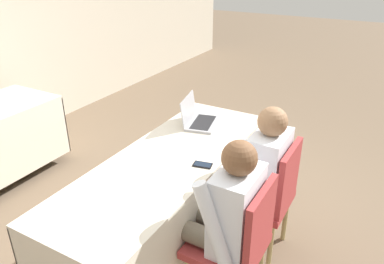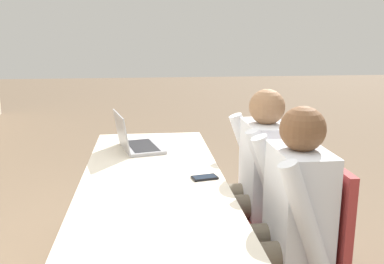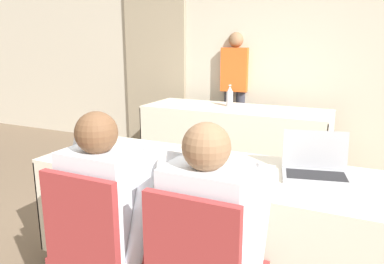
{
  "view_description": "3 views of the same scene",
  "coord_description": "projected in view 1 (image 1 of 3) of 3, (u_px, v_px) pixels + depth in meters",
  "views": [
    {
      "loc": [
        -1.92,
        -1.28,
        2.06
      ],
      "look_at": [
        0.0,
        -0.19,
        1.0
      ],
      "focal_mm": 35.0,
      "sensor_mm": 36.0,
      "label": 1
    },
    {
      "loc": [
        -2.0,
        0.03,
        1.47
      ],
      "look_at": [
        0.0,
        -0.19,
        1.0
      ],
      "focal_mm": 40.0,
      "sensor_mm": 36.0,
      "label": 2
    },
    {
      "loc": [
        0.84,
        -1.96,
        1.47
      ],
      "look_at": [
        0.0,
        -0.19,
        1.0
      ],
      "focal_mm": 35.0,
      "sensor_mm": 36.0,
      "label": 3
    }
  ],
  "objects": [
    {
      "name": "cell_phone",
      "position": [
        203.0,
        165.0,
        2.55
      ],
      "size": [
        0.1,
        0.14,
        0.01
      ],
      "rotation": [
        0.0,
        0.0,
        0.21
      ],
      "color": "black",
      "rests_on": "conference_table_near"
    },
    {
      "name": "chair_near_left",
      "position": [
        238.0,
        241.0,
        2.24
      ],
      "size": [
        0.44,
        0.44,
        0.9
      ],
      "rotation": [
        0.0,
        0.0,
        3.14
      ],
      "color": "tan",
      "rests_on": "ground_plane"
    },
    {
      "name": "chair_near_right",
      "position": [
        269.0,
        194.0,
        2.67
      ],
      "size": [
        0.44,
        0.44,
        0.9
      ],
      "rotation": [
        0.0,
        0.0,
        3.14
      ],
      "color": "tan",
      "rests_on": "ground_plane"
    },
    {
      "name": "person_checkered_shirt",
      "position": [
        224.0,
        214.0,
        2.22
      ],
      "size": [
        0.5,
        0.52,
        1.16
      ],
      "rotation": [
        0.0,
        0.0,
        3.14
      ],
      "color": "#665B4C",
      "rests_on": "ground_plane"
    },
    {
      "name": "paper_beside_laptop",
      "position": [
        149.0,
        158.0,
        2.64
      ],
      "size": [
        0.28,
        0.34,
        0.0
      ],
      "rotation": [
        0.0,
        0.0,
        -0.28
      ],
      "color": "white",
      "rests_on": "conference_table_near"
    },
    {
      "name": "ground_plane",
      "position": [
        171.0,
        240.0,
        2.97
      ],
      "size": [
        24.0,
        24.0,
        0.0
      ],
      "primitive_type": "plane",
      "color": "brown"
    },
    {
      "name": "conference_table_near",
      "position": [
        169.0,
        180.0,
        2.72
      ],
      "size": [
        2.07,
        0.72,
        0.75
      ],
      "color": "beige",
      "rests_on": "ground_plane"
    },
    {
      "name": "person_white_shirt",
      "position": [
        257.0,
        172.0,
        2.65
      ],
      "size": [
        0.5,
        0.52,
        1.16
      ],
      "rotation": [
        0.0,
        0.0,
        3.14
      ],
      "color": "#665B4C",
      "rests_on": "ground_plane"
    },
    {
      "name": "laptop",
      "position": [
        199.0,
        119.0,
        3.15
      ],
      "size": [
        0.41,
        0.34,
        0.24
      ],
      "rotation": [
        0.0,
        0.0,
        0.23
      ],
      "color": "#99999E",
      "rests_on": "conference_table_near"
    }
  ]
}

